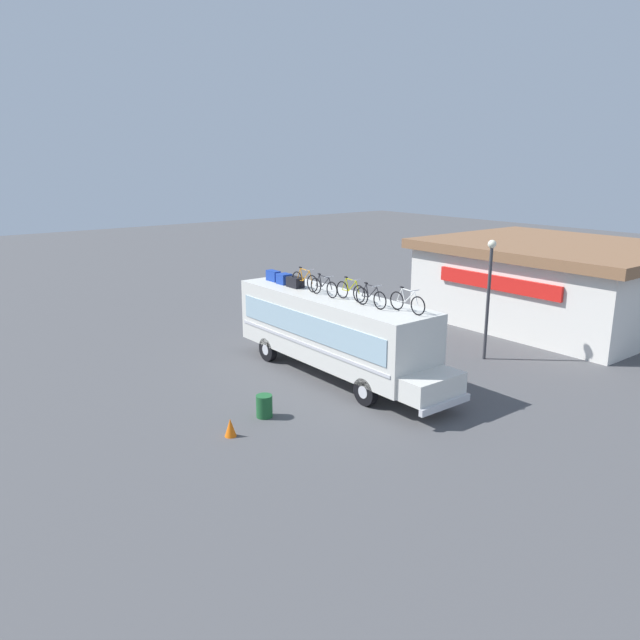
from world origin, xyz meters
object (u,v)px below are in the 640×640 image
Objects in this scene: street_lamp at (489,285)px; traffic_cone at (230,427)px; bus at (334,329)px; rooftop_bicycle_3 at (351,291)px; rooftop_bicycle_4 at (371,297)px; rooftop_bicycle_1 at (305,281)px; rooftop_bicycle_2 at (324,287)px; trash_bin at (264,406)px; rooftop_bicycle_5 at (407,302)px; luggage_bag_2 at (284,279)px; luggage_bag_3 at (295,282)px; luggage_bag_1 at (273,276)px.

traffic_cone is at bearing -90.25° from street_lamp.
rooftop_bicycle_3 is (0.98, -0.03, 1.72)m from bus.
rooftop_bicycle_1 is at bearing -178.41° from rooftop_bicycle_4.
rooftop_bicycle_2 reaches higher than traffic_cone.
rooftop_bicycle_5 is at bearing 69.05° from trash_bin.
luggage_bag_2 reaches higher than luggage_bag_3.
rooftop_bicycle_1 reaches higher than bus.
luggage_bag_1 is 2.42m from rooftop_bicycle_1.
street_lamp is (6.48, 6.66, -0.22)m from luggage_bag_1.
rooftop_bicycle_3 is at bearing 2.24° from luggage_bag_2.
luggage_bag_2 is 8.72m from street_lamp.
luggage_bag_1 is at bearing 178.21° from rooftop_bicycle_1.
rooftop_bicycle_2 is 2.52m from rooftop_bicycle_4.
rooftop_bicycle_1 is at bearing -121.10° from street_lamp.
rooftop_bicycle_2 is at bearing 116.27° from trash_bin.
bus is at bearing 49.94° from rooftop_bicycle_2.
rooftop_bicycle_4 is at bearing 3.87° from rooftop_bicycle_2.
traffic_cone is (4.01, -5.89, -3.36)m from rooftop_bicycle_1.
rooftop_bicycle_2 is at bearing -2.73° from rooftop_bicycle_1.
street_lamp reaches higher than luggage_bag_3.
traffic_cone is (2.67, -5.83, -3.33)m from rooftop_bicycle_2.
rooftop_bicycle_5 is (1.37, 0.45, 0.00)m from rooftop_bicycle_4.
street_lamp is (2.73, 6.80, -0.35)m from rooftop_bicycle_2.
luggage_bag_1 is 0.42× the size of rooftop_bicycle_5.
rooftop_bicycle_1 is at bearing -173.92° from rooftop_bicycle_5.
luggage_bag_1 is 3.76m from rooftop_bicycle_2.
trash_bin is (1.78, -4.50, -1.53)m from bus.
rooftop_bicycle_1 is at bearing -2.75° from luggage_bag_3.
traffic_cone is at bearing -42.90° from luggage_bag_1.
trash_bin is (4.10, -4.27, -3.09)m from luggage_bag_3.
rooftop_bicycle_2 is at bearing -2.74° from luggage_bag_3.
rooftop_bicycle_2 is at bearing -166.61° from rooftop_bicycle_3.
bus is at bearing 111.28° from traffic_cone.
luggage_bag_2 is 7.27m from trash_bin.
trash_bin is at bearing -96.05° from rooftop_bicycle_4.
rooftop_bicycle_5 reaches higher than bus.
bus is at bearing -110.75° from street_lamp.
street_lamp reaches higher than bus.
street_lamp reaches higher than luggage_bag_1.
street_lamp is (5.63, 6.66, -0.21)m from luggage_bag_2.
rooftop_bicycle_3 is at bearing -102.74° from street_lamp.
traffic_cone is (1.41, -6.13, -3.34)m from rooftop_bicycle_3.
street_lamp is (2.45, 6.47, 1.36)m from bus.
rooftop_bicycle_3 is 0.31× the size of street_lamp.
rooftop_bicycle_3 reaches higher than traffic_cone.
luggage_bag_2 is 4.17m from rooftop_bicycle_3.
rooftop_bicycle_2 is 0.99× the size of rooftop_bicycle_5.
rooftop_bicycle_3 is (3.30, 0.20, 0.16)m from luggage_bag_3.
luggage_bag_3 is (1.71, -0.04, -0.02)m from luggage_bag_1.
rooftop_bicycle_3 reaches higher than luggage_bag_3.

